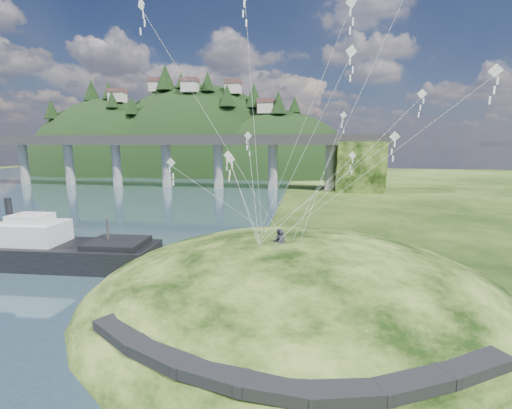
# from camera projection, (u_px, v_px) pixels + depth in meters

# --- Properties ---
(ground) EXTENTS (320.00, 320.00, 0.00)m
(ground) POSITION_uv_depth(u_px,v_px,m) (195.00, 303.00, 27.16)
(ground) COLOR black
(ground) RESTS_ON ground
(grass_hill) EXTENTS (36.00, 32.00, 13.00)m
(grass_hill) POSITION_uv_depth(u_px,v_px,m) (297.00, 315.00, 28.19)
(grass_hill) COLOR black
(grass_hill) RESTS_ON ground
(footpath) EXTENTS (22.29, 5.84, 0.83)m
(footpath) POSITION_uv_depth(u_px,v_px,m) (278.00, 366.00, 16.21)
(footpath) COLOR black
(footpath) RESTS_ON ground
(bridge) EXTENTS (160.00, 11.00, 15.00)m
(bridge) POSITION_uv_depth(u_px,v_px,m) (184.00, 154.00, 97.58)
(bridge) COLOR #2D2B2B
(bridge) RESTS_ON ground
(far_ridge) EXTENTS (153.00, 70.00, 94.50)m
(far_ridge) POSITION_uv_depth(u_px,v_px,m) (190.00, 189.00, 153.83)
(far_ridge) COLOR black
(far_ridge) RESTS_ON ground
(work_barge) EXTENTS (20.30, 6.40, 7.02)m
(work_barge) POSITION_uv_depth(u_px,v_px,m) (55.00, 249.00, 35.21)
(work_barge) COLOR black
(work_barge) RESTS_ON ground
(wooden_dock) EXTENTS (15.54, 5.68, 1.10)m
(wooden_dock) POSITION_uv_depth(u_px,v_px,m) (162.00, 274.00, 31.97)
(wooden_dock) COLOR #3A2118
(wooden_dock) RESTS_ON ground
(kite_flyers) EXTENTS (1.11, 0.99, 1.98)m
(kite_flyers) POSITION_uv_depth(u_px,v_px,m) (280.00, 229.00, 26.34)
(kite_flyers) COLOR #272834
(kite_flyers) RESTS_ON ground
(kite_swarm) EXTENTS (20.00, 16.70, 16.74)m
(kite_swarm) POSITION_uv_depth(u_px,v_px,m) (304.00, 95.00, 26.03)
(kite_swarm) COLOR silver
(kite_swarm) RESTS_ON ground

